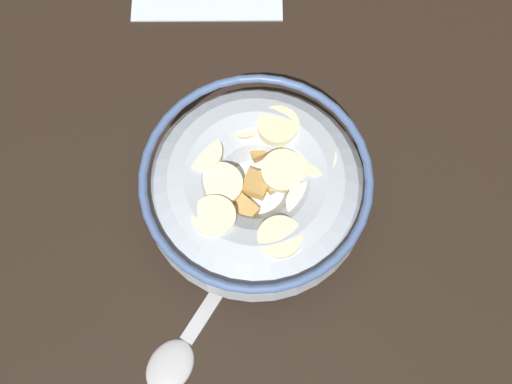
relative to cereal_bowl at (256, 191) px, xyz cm
name	(u,v)px	position (x,y,z in cm)	size (l,w,h in cm)	color
ground_plane	(256,211)	(0.01, -0.01, -4.27)	(118.00, 118.00, 2.00)	black
cereal_bowl	(256,191)	(0.00, 0.00, 0.00)	(15.71, 15.71, 6.14)	#B2BCC6
spoon	(187,339)	(7.88, 7.53, -2.93)	(12.68, 10.51, 0.80)	#B7B7BC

